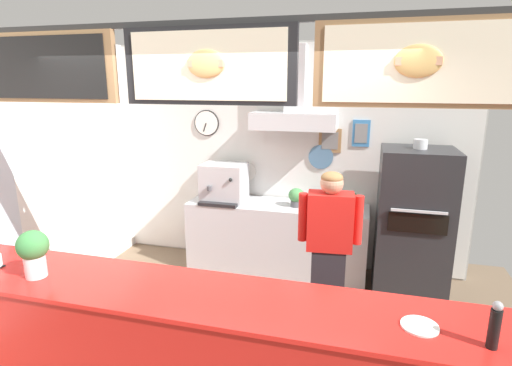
# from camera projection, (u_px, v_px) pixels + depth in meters

# --- Properties ---
(back_wall_assembly) EXTENTS (4.53, 2.66, 2.80)m
(back_wall_assembly) POSITION_uv_depth(u_px,v_px,m) (282.00, 151.00, 5.00)
(back_wall_assembly) COLOR #9E9E99
(back_wall_assembly) RESTS_ON ground_plane
(service_counter) EXTENTS (4.04, 0.64, 1.02)m
(service_counter) POSITION_uv_depth(u_px,v_px,m) (198.00, 362.00, 2.71)
(service_counter) COLOR red
(service_counter) RESTS_ON ground_plane
(back_prep_counter) EXTENTS (2.18, 0.61, 0.89)m
(back_prep_counter) POSITION_uv_depth(u_px,v_px,m) (277.00, 239.00, 5.04)
(back_prep_counter) COLOR #B7BABF
(back_prep_counter) RESTS_ON ground_plane
(pizza_oven) EXTENTS (0.75, 0.74, 1.75)m
(pizza_oven) POSITION_uv_depth(u_px,v_px,m) (413.00, 224.00, 4.41)
(pizza_oven) COLOR #232326
(pizza_oven) RESTS_ON ground_plane
(shop_worker) EXTENTS (0.54, 0.26, 1.60)m
(shop_worker) POSITION_uv_depth(u_px,v_px,m) (329.00, 253.00, 3.55)
(shop_worker) COLOR #232328
(shop_worker) RESTS_ON ground_plane
(espresso_machine) EXTENTS (0.53, 0.50, 0.47)m
(espresso_machine) POSITION_uv_depth(u_px,v_px,m) (224.00, 183.00, 5.02)
(espresso_machine) COLOR #B7BABF
(espresso_machine) RESTS_ON back_prep_counter
(potted_sage) EXTENTS (0.19, 0.19, 0.22)m
(potted_sage) POSITION_uv_depth(u_px,v_px,m) (296.00, 197.00, 4.81)
(potted_sage) COLOR #4C4C51
(potted_sage) RESTS_ON back_prep_counter
(potted_basil) EXTENTS (0.15, 0.15, 0.21)m
(potted_basil) POSITION_uv_depth(u_px,v_px,m) (351.00, 200.00, 4.68)
(potted_basil) COLOR beige
(potted_basil) RESTS_ON back_prep_counter
(potted_rosemary) EXTENTS (0.17, 0.17, 0.21)m
(potted_rosemary) POSITION_uv_depth(u_px,v_px,m) (324.00, 198.00, 4.75)
(potted_rosemary) COLOR #9E563D
(potted_rosemary) RESTS_ON back_prep_counter
(basil_vase) EXTENTS (0.21, 0.21, 0.33)m
(basil_vase) POSITION_uv_depth(u_px,v_px,m) (33.00, 252.00, 2.76)
(basil_vase) COLOR silver
(basil_vase) RESTS_ON service_counter
(pepper_grinder) EXTENTS (0.06, 0.06, 0.26)m
(pepper_grinder) POSITION_uv_depth(u_px,v_px,m) (495.00, 325.00, 2.02)
(pepper_grinder) COLOR black
(pepper_grinder) RESTS_ON service_counter
(condiment_plate) EXTENTS (0.20, 0.20, 0.01)m
(condiment_plate) POSITION_uv_depth(u_px,v_px,m) (420.00, 326.00, 2.22)
(condiment_plate) COLOR white
(condiment_plate) RESTS_ON service_counter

